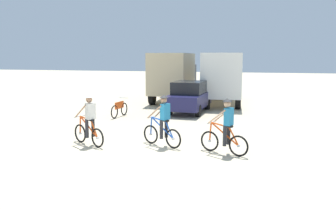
% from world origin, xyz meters
% --- Properties ---
extents(ground_plane, '(120.00, 120.00, 0.00)m').
position_xyz_m(ground_plane, '(0.00, 0.00, 0.00)').
color(ground_plane, beige).
extents(box_truck_tan_camper, '(2.70, 6.86, 3.35)m').
position_xyz_m(box_truck_tan_camper, '(-2.07, 14.25, 1.87)').
color(box_truck_tan_camper, '#CCB78E').
rests_on(box_truck_tan_camper, ground).
extents(box_truck_white_box, '(2.86, 6.91, 3.35)m').
position_xyz_m(box_truck_white_box, '(1.40, 13.62, 1.87)').
color(box_truck_white_box, white).
rests_on(box_truck_white_box, ground).
extents(sedan_parked, '(1.91, 4.26, 1.76)m').
position_xyz_m(sedan_parked, '(0.03, 9.46, 0.88)').
color(sedan_parked, '#1E1E4C').
rests_on(sedan_parked, ground).
extents(cyclist_orange_shirt, '(1.57, 0.87, 1.82)m').
position_xyz_m(cyclist_orange_shirt, '(-1.94, 1.43, 0.85)').
color(cyclist_orange_shirt, black).
rests_on(cyclist_orange_shirt, ground).
extents(cyclist_cowboy_hat, '(1.60, 0.83, 1.82)m').
position_xyz_m(cyclist_cowboy_hat, '(0.62, 1.98, 0.85)').
color(cyclist_cowboy_hat, black).
rests_on(cyclist_cowboy_hat, ground).
extents(cyclist_near_camera, '(1.62, 0.78, 1.82)m').
position_xyz_m(cyclist_near_camera, '(2.83, 1.57, 0.85)').
color(cyclist_near_camera, black).
rests_on(cyclist_near_camera, ground).
extents(bicycle_spare, '(0.50, 1.73, 0.97)m').
position_xyz_m(bicycle_spare, '(-3.21, 7.09, 0.40)').
color(bicycle_spare, black).
rests_on(bicycle_spare, ground).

